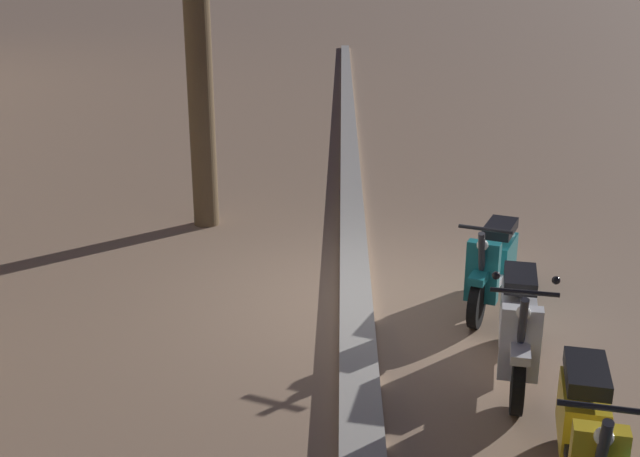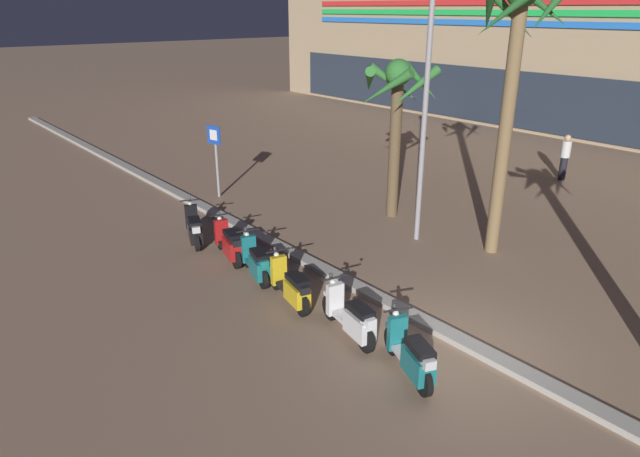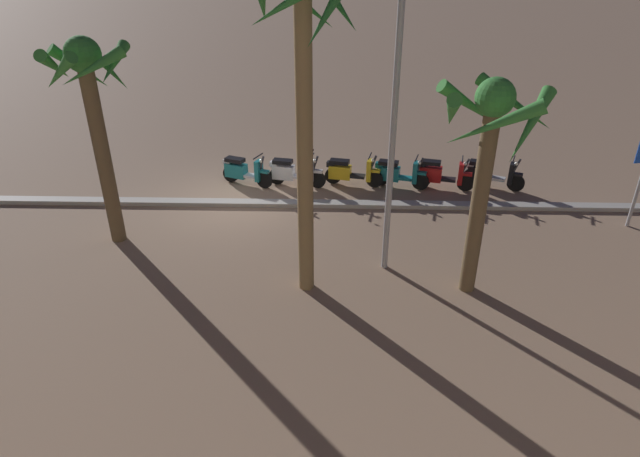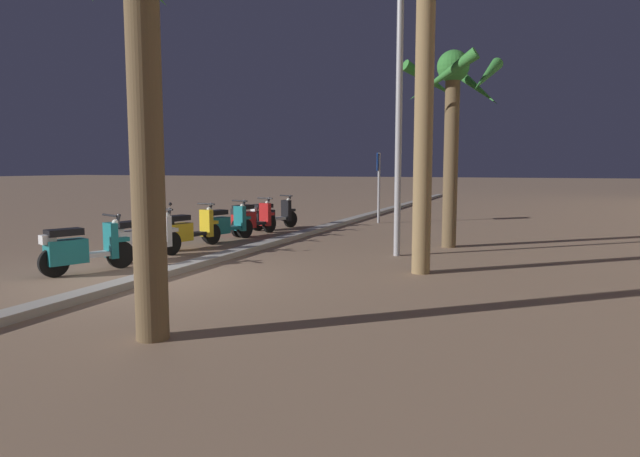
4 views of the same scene
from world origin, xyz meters
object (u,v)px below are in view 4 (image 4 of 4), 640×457
Objects in this scene: scooter_black_mid_front at (271,215)px; scooter_teal_mid_rear at (81,249)px; scooter_red_gap_after_mid at (251,219)px; scooter_white_tail_end at (141,239)px; scooter_teal_last_in_row at (224,224)px; street_lamp at (400,49)px; palm_tree_mid_walkway at (451,101)px; crossing_sign at (378,179)px; scooter_yellow_far_back at (187,230)px.

scooter_teal_mid_rear is (7.67, 0.00, 0.01)m from scooter_black_mid_front.
scooter_red_gap_after_mid is 1.09× the size of scooter_teal_mid_rear.
scooter_teal_last_in_row is at bearing 179.85° from scooter_white_tail_end.
street_lamp reaches higher than scooter_teal_mid_rear.
scooter_red_gap_after_mid and scooter_teal_mid_rear have the same top height.
scooter_teal_last_in_row is 0.37× the size of palm_tree_mid_walkway.
palm_tree_mid_walkway reaches higher than scooter_red_gap_after_mid.
street_lamp is (2.05, 4.69, 3.89)m from scooter_red_gap_after_mid.
scooter_black_mid_front and scooter_red_gap_after_mid have the same top height.
crossing_sign is at bearing 157.56° from scooter_teal_last_in_row.
scooter_white_tail_end is (4.56, -0.08, -0.01)m from scooter_red_gap_after_mid.
scooter_teal_last_in_row and scooter_teal_mid_rear have the same top height.
scooter_black_mid_front is 0.74× the size of crossing_sign.
scooter_white_tail_end is 0.76× the size of crossing_sign.
palm_tree_mid_walkway is (1.86, 5.67, 3.01)m from scooter_black_mid_front.
scooter_teal_last_in_row is 1.03× the size of scooter_teal_mid_rear.
scooter_white_tail_end reaches higher than scooter_teal_last_in_row.
scooter_red_gap_after_mid is at bearing 179.00° from scooter_white_tail_end.
crossing_sign is (-3.13, 2.55, 1.06)m from scooter_black_mid_front.
scooter_black_mid_front is at bearing -174.81° from scooter_red_gap_after_mid.
street_lamp reaches higher than scooter_yellow_far_back.
scooter_teal_last_in_row is 6.21m from street_lamp.
scooter_white_tail_end is at bearing -15.03° from crossing_sign.
street_lamp is at bearing 81.17° from scooter_teal_last_in_row.
street_lamp is at bearing 117.78° from scooter_white_tail_end.
scooter_red_gap_after_mid is 6.43m from street_lamp.
street_lamp is (1.75, -0.83, 0.91)m from palm_tree_mid_walkway.
scooter_yellow_far_back is 7.98m from crossing_sign.
scooter_red_gap_after_mid is at bearing 176.36° from scooter_yellow_far_back.
scooter_black_mid_front is 1.07× the size of scooter_teal_mid_rear.
scooter_yellow_far_back is at bearing -3.64° from scooter_red_gap_after_mid.
scooter_red_gap_after_mid is (1.56, 0.14, 0.02)m from scooter_black_mid_front.
street_lamp is at bearing 18.77° from crossing_sign.
scooter_teal_last_in_row is 0.94× the size of scooter_white_tail_end.
scooter_black_mid_front is at bearing -108.16° from palm_tree_mid_walkway.
crossing_sign reaches higher than scooter_red_gap_after_mid.
scooter_red_gap_after_mid is 6.11m from scooter_teal_mid_rear.
scooter_yellow_far_back is 0.25× the size of street_lamp.
scooter_yellow_far_back is 0.40× the size of palm_tree_mid_walkway.
scooter_black_mid_front is at bearing -179.42° from scooter_white_tail_end.
scooter_red_gap_after_mid is 0.25× the size of street_lamp.
palm_tree_mid_walkway is at bearing 32.03° from crossing_sign.
scooter_black_mid_front is 4.17m from crossing_sign.
scooter_black_mid_front is 7.19m from street_lamp.
street_lamp reaches higher than scooter_red_gap_after_mid.
scooter_red_gap_after_mid is 6.29m from palm_tree_mid_walkway.
scooter_black_mid_front is at bearing -39.12° from crossing_sign.
scooter_red_gap_after_mid is 0.75× the size of crossing_sign.
scooter_black_mid_front is at bearing -179.97° from scooter_teal_mid_rear.
street_lamp is (0.74, 4.76, 3.91)m from scooter_teal_last_in_row.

